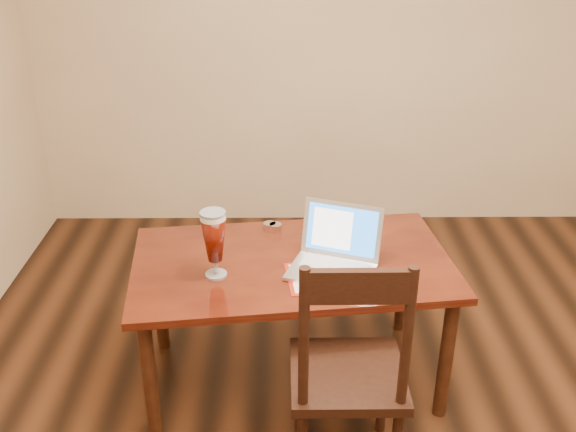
{
  "coord_description": "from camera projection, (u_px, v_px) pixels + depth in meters",
  "views": [
    {
      "loc": [
        -0.56,
        -1.79,
        2.14
      ],
      "look_at": [
        -0.54,
        0.63,
        0.94
      ],
      "focal_mm": 40.0,
      "sensor_mm": 36.0,
      "label": 1
    }
  ],
  "objects": [
    {
      "name": "dining_table",
      "position": [
        291.0,
        273.0,
        2.92
      ],
      "size": [
        1.52,
        0.97,
        0.98
      ],
      "rotation": [
        0.0,
        0.0,
        0.12
      ],
      "color": "#551B0B",
      "rests_on": "ground"
    },
    {
      "name": "room_shell",
      "position": [
        485.0,
        51.0,
        1.77
      ],
      "size": [
        4.51,
        5.01,
        2.71
      ],
      "color": "tan",
      "rests_on": "ground"
    },
    {
      "name": "dining_chair",
      "position": [
        349.0,
        374.0,
        2.47
      ],
      "size": [
        0.45,
        0.43,
        1.05
      ],
      "rotation": [
        0.0,
        0.0,
        0.0
      ],
      "color": "black",
      "rests_on": "ground"
    }
  ]
}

